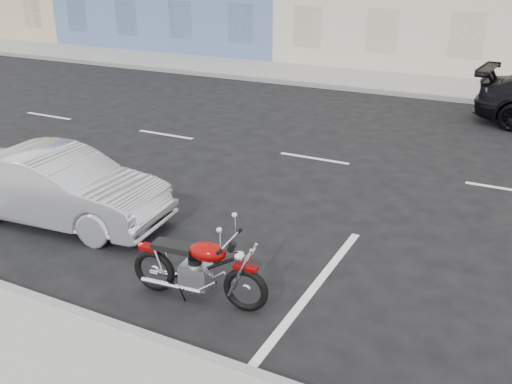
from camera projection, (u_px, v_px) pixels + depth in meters
ground at (405, 173)px, 11.73m from camera, size 120.00×120.00×0.00m
sidewalk_far at (327, 76)px, 20.98m from camera, size 80.00×3.40×0.15m
curb_far at (309, 85)px, 19.58m from camera, size 80.00×0.12×0.16m
motorcycle at (247, 281)px, 6.98m from camera, size 1.89×0.63×0.95m
sedan_silver at (59, 187)px, 9.35m from camera, size 3.83×1.66×1.23m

